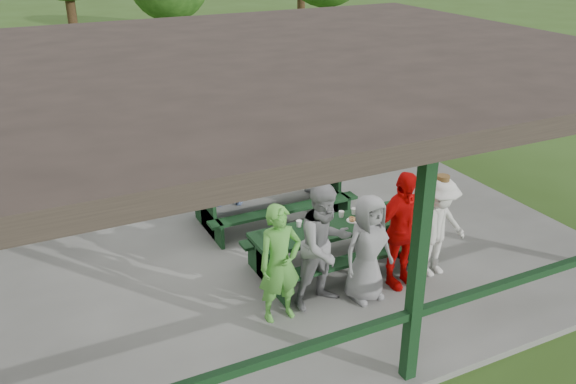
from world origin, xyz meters
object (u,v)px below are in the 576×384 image
contestant_red (401,230)px  contestant_white_fedora (438,227)px  picnic_table_far (272,195)px  contestant_grey_left (325,246)px  contestant_green (280,264)px  spectator_lblue (227,165)px  picnic_table_near (333,241)px  spectator_grey (315,156)px  contestant_grey_mid (368,248)px  spectator_blue (136,168)px  pickup_truck (223,77)px  farm_trailer (21,120)px

contestant_red → contestant_white_fedora: bearing=-4.4°
picnic_table_far → contestant_grey_left: bearing=-99.8°
picnic_table_far → contestant_grey_left: size_ratio=1.52×
contestant_green → spectator_lblue: (0.71, 3.82, -0.05)m
picnic_table_near → spectator_grey: (1.19, 2.78, 0.29)m
spectator_lblue → spectator_grey: 1.81m
picnic_table_far → spectator_lblue: spectator_lblue is taller
contestant_grey_mid → spectator_blue: size_ratio=0.90×
contestant_white_fedora → pickup_truck: (0.88, 11.54, -0.22)m
contestant_green → pickup_truck: (3.52, 11.52, -0.27)m
contestant_grey_left → spectator_lblue: (-0.00, 3.78, -0.13)m
contestant_green → pickup_truck: bearing=73.5°
picnic_table_near → contestant_white_fedora: (1.33, -0.84, 0.33)m
spectator_lblue → pickup_truck: spectator_lblue is taller
picnic_table_near → contestant_white_fedora: size_ratio=1.60×
contestant_grey_left → contestant_white_fedora: (1.93, -0.06, -0.12)m
spectator_lblue → spectator_blue: (-1.63, 0.37, 0.11)m
contestant_green → contestant_grey_mid: contestant_green is taller
farm_trailer → contestant_grey_left: bearing=-56.9°
spectator_lblue → spectator_grey: size_ratio=1.04×
spectator_lblue → contestant_green: bearing=96.0°
spectator_grey → farm_trailer: size_ratio=0.44×
contestant_grey_mid → contestant_red: 0.66m
contestant_grey_mid → farm_trailer: size_ratio=0.47×
contestant_green → contestant_grey_mid: 1.33m
farm_trailer → contestant_green: bearing=-60.8°
spectator_blue → pickup_truck: bearing=-120.3°
contestant_white_fedora → spectator_lblue: (-1.94, 3.84, -0.01)m
contestant_grey_mid → spectator_grey: 3.91m
spectator_lblue → spectator_blue: size_ratio=0.88×
contestant_green → spectator_lblue: size_ratio=1.07×
contestant_green → contestant_red: (1.97, -0.02, 0.06)m
contestant_grey_left → contestant_red: bearing=-11.9°
contestant_green → contestant_grey_left: 0.72m
contestant_red → spectator_blue: size_ratio=1.01×
contestant_green → pickup_truck: contestant_green is taller
contestant_grey_mid → pickup_truck: contestant_grey_mid is taller
picnic_table_far → spectator_lblue: (-0.48, 0.99, 0.32)m
contestant_white_fedora → farm_trailer: bearing=116.3°
contestant_grey_mid → contestant_white_fedora: size_ratio=0.98×
picnic_table_far → contestant_green: bearing=-112.9°
spectator_blue → farm_trailer: spectator_blue is taller
picnic_table_near → spectator_grey: bearing=66.9°
spectator_lblue → contestant_white_fedora: bearing=133.3°
picnic_table_far → contestant_red: size_ratio=1.55×
picnic_table_near → contestant_grey_mid: 1.00m
contestant_grey_left → spectator_blue: size_ratio=1.02×
contestant_grey_mid → contestant_green: bearing=170.1°
contestant_red → spectator_blue: 5.10m
contestant_grey_left → contestant_white_fedora: size_ratio=1.12×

